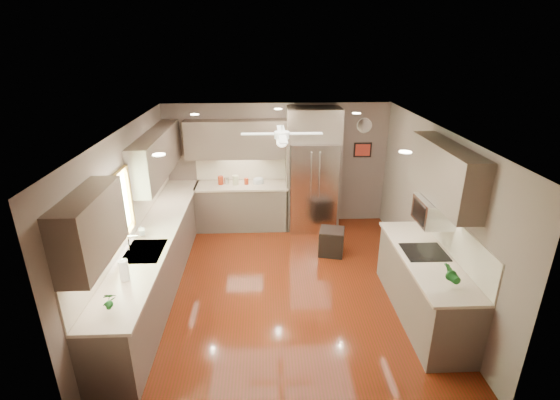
{
  "coord_description": "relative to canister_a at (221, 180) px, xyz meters",
  "views": [
    {
      "loc": [
        -0.27,
        -5.49,
        3.66
      ],
      "look_at": [
        -0.01,
        0.6,
        1.23
      ],
      "focal_mm": 26.0,
      "sensor_mm": 36.0,
      "label": 1
    }
  ],
  "objects": [
    {
      "name": "canister_a",
      "position": [
        0.0,
        0.0,
        0.0
      ],
      "size": [
        0.12,
        0.12,
        0.18
      ],
      "primitive_type": "cylinder",
      "rotation": [
        0.0,
        0.0,
        0.1
      ],
      "color": "maroon",
      "rests_on": "back_run"
    },
    {
      "name": "paper_towel",
      "position": [
        -0.83,
        -3.45,
        0.06
      ],
      "size": [
        0.11,
        0.11,
        0.28
      ],
      "color": "white",
      "rests_on": "left_run"
    },
    {
      "name": "canister_c",
      "position": [
        0.3,
        -0.03,
        0.01
      ],
      "size": [
        0.13,
        0.13,
        0.2
      ],
      "primitive_type": "cylinder",
      "rotation": [
        0.0,
        0.0,
        0.12
      ],
      "color": "#B8B58A",
      "rests_on": "back_run"
    },
    {
      "name": "right_run",
      "position": [
        3.07,
        -3.02,
        -0.54
      ],
      "size": [
        0.7,
        2.2,
        1.45
      ],
      "color": "brown",
      "rests_on": "ground"
    },
    {
      "name": "recessed_lights",
      "position": [
        1.1,
        -1.82,
        1.47
      ],
      "size": [
        2.84,
        3.14,
        0.01
      ],
      "color": "white",
      "rests_on": "ceiling"
    },
    {
      "name": "framed_print",
      "position": [
        2.89,
        0.26,
        0.53
      ],
      "size": [
        0.36,
        0.03,
        0.3
      ],
      "color": "black",
      "rests_on": "wall_back"
    },
    {
      "name": "canister_b",
      "position": [
        0.12,
        0.0,
        -0.01
      ],
      "size": [
        0.11,
        0.11,
        0.15
      ],
      "primitive_type": "cylinder",
      "rotation": [
        0.0,
        0.0,
        -0.24
      ],
      "color": "silver",
      "rests_on": "back_run"
    },
    {
      "name": "ceiling_fan",
      "position": [
        1.14,
        -1.92,
        1.31
      ],
      "size": [
        1.18,
        1.18,
        0.32
      ],
      "color": "white",
      "rests_on": "ceiling"
    },
    {
      "name": "stool",
      "position": [
        2.07,
        -1.22,
        -0.78
      ],
      "size": [
        0.52,
        0.52,
        0.49
      ],
      "color": "black",
      "rests_on": "ground"
    },
    {
      "name": "potted_plant_left",
      "position": [
        -0.81,
        -4.05,
        0.05
      ],
      "size": [
        0.16,
        0.13,
        0.27
      ],
      "primitive_type": "imported",
      "rotation": [
        0.0,
        0.0,
        0.28
      ],
      "color": "#164F1A",
      "rests_on": "left_run"
    },
    {
      "name": "wall_back",
      "position": [
        1.14,
        0.28,
        0.23
      ],
      "size": [
        4.5,
        0.0,
        4.5
      ],
      "primitive_type": "plane",
      "rotation": [
        1.57,
        0.0,
        0.0
      ],
      "color": "#6A5A51",
      "rests_on": "ground"
    },
    {
      "name": "wall_front",
      "position": [
        1.14,
        -4.72,
        0.23
      ],
      "size": [
        4.5,
        0.0,
        4.5
      ],
      "primitive_type": "plane",
      "rotation": [
        -1.57,
        0.0,
        0.0
      ],
      "color": "#6A5A51",
      "rests_on": "ground"
    },
    {
      "name": "wall_clock",
      "position": [
        2.89,
        0.26,
        1.03
      ],
      "size": [
        0.3,
        0.03,
        0.3
      ],
      "color": "white",
      "rests_on": "wall_back"
    },
    {
      "name": "wall_left",
      "position": [
        -1.11,
        -2.22,
        0.23
      ],
      "size": [
        0.0,
        5.0,
        5.0
      ],
      "primitive_type": "plane",
      "rotation": [
        1.57,
        0.0,
        1.57
      ],
      "color": "#6A5A51",
      "rests_on": "ground"
    },
    {
      "name": "left_run",
      "position": [
        -0.82,
        -2.07,
        -0.54
      ],
      "size": [
        0.65,
        4.7,
        1.45
      ],
      "color": "brown",
      "rests_on": "ground"
    },
    {
      "name": "floor",
      "position": [
        1.14,
        -2.22,
        -1.02
      ],
      "size": [
        5.0,
        5.0,
        0.0
      ],
      "primitive_type": "plane",
      "color": "#482009",
      "rests_on": "ground"
    },
    {
      "name": "uppers",
      "position": [
        0.4,
        -1.51,
        0.85
      ],
      "size": [
        4.5,
        4.7,
        0.95
      ],
      "color": "brown",
      "rests_on": "wall_left"
    },
    {
      "name": "ceiling",
      "position": [
        1.14,
        -2.22,
        1.48
      ],
      "size": [
        5.0,
        5.0,
        0.0
      ],
      "primitive_type": "plane",
      "rotation": [
        3.14,
        0.0,
        0.0
      ],
      "color": "white",
      "rests_on": "ground"
    },
    {
      "name": "potted_plant_right",
      "position": [
        3.04,
        -3.71,
        0.08
      ],
      "size": [
        0.19,
        0.16,
        0.31
      ],
      "primitive_type": "imported",
      "rotation": [
        0.0,
        0.0,
        0.15
      ],
      "color": "#164F1A",
      "rests_on": "right_run"
    },
    {
      "name": "window",
      "position": [
        -1.08,
        -2.72,
        0.53
      ],
      "size": [
        0.05,
        1.12,
        0.92
      ],
      "color": "#BFF2B2",
      "rests_on": "wall_left"
    },
    {
      "name": "soap_bottle",
      "position": [
        -0.93,
        -2.28,
        0.01
      ],
      "size": [
        0.11,
        0.11,
        0.18
      ],
      "primitive_type": "imported",
      "rotation": [
        0.0,
        0.0,
        0.36
      ],
      "color": "white",
      "rests_on": "left_run"
    },
    {
      "name": "canister_d",
      "position": [
        0.51,
        -0.02,
        -0.02
      ],
      "size": [
        0.1,
        0.1,
        0.13
      ],
      "primitive_type": "cylinder",
      "rotation": [
        0.0,
        0.0,
        0.23
      ],
      "color": "maroon",
      "rests_on": "back_run"
    },
    {
      "name": "wall_right",
      "position": [
        3.39,
        -2.22,
        0.23
      ],
      "size": [
        0.0,
        5.0,
        5.0
      ],
      "primitive_type": "plane",
      "rotation": [
        1.57,
        0.0,
        -1.57
      ],
      "color": "#6A5A51",
      "rests_on": "ground"
    },
    {
      "name": "back_run",
      "position": [
        0.41,
        -0.02,
        -0.54
      ],
      "size": [
        1.85,
        0.65,
        1.45
      ],
      "color": "brown",
      "rests_on": "ground"
    },
    {
      "name": "refrigerator",
      "position": [
        1.84,
        -0.06,
        0.17
      ],
      "size": [
        1.06,
        0.75,
        2.45
      ],
      "color": "silver",
      "rests_on": "ground"
    },
    {
      "name": "bowl",
      "position": [
        0.75,
        -0.03,
        -0.05
      ],
      "size": [
        0.27,
        0.27,
        0.06
      ],
      "primitive_type": "imported",
      "rotation": [
        0.0,
        0.0,
        0.19
      ],
      "color": "#B8B58A",
      "rests_on": "back_run"
    },
    {
      "name": "sink",
      "position": [
        -0.79,
        -2.72,
        -0.11
      ],
      "size": [
        0.5,
        0.7,
        0.32
      ],
      "color": "silver",
      "rests_on": "left_run"
    },
    {
      "name": "microwave",
      "position": [
        3.16,
        -2.77,
        0.46
      ],
      "size": [
        0.43,
        0.55,
        0.34
      ],
      "color": "silver",
      "rests_on": "wall_right"
    }
  ]
}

